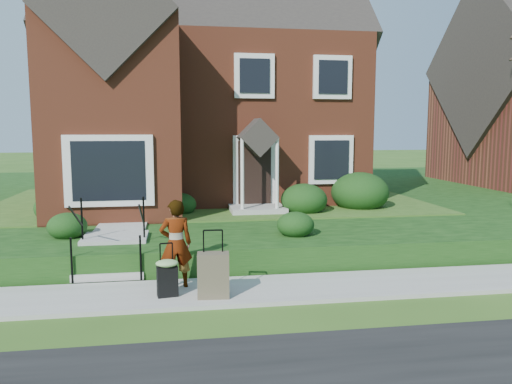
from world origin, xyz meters
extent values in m
plane|color=#2D5119|center=(0.00, 0.00, 0.00)|extent=(120.00, 120.00, 0.00)
cube|color=#9E9B93|center=(0.00, 0.00, 0.04)|extent=(60.00, 1.60, 0.08)
cube|color=#11330E|center=(4.00, 10.90, 0.30)|extent=(44.00, 20.00, 0.60)
cube|color=#9E9B93|center=(-2.50, 5.00, 0.63)|extent=(1.20, 6.00, 0.06)
cube|color=brown|center=(0.00, 10.00, 3.30)|extent=(10.00, 8.00, 5.40)
cube|color=brown|center=(-2.80, 5.20, 3.30)|extent=(3.60, 2.40, 5.40)
cube|color=silver|center=(-2.80, 4.05, 2.00)|extent=(2.20, 0.30, 1.80)
cube|color=black|center=(1.20, 5.94, 1.65)|extent=(1.00, 0.12, 2.10)
cube|color=black|center=(3.60, 5.95, 2.10)|extent=(1.40, 0.10, 1.50)
cube|color=#9E9B93|center=(-2.50, 1.00, 0.15)|extent=(1.40, 0.30, 0.15)
cube|color=#9E9B93|center=(-2.50, 1.30, 0.30)|extent=(1.40, 0.30, 0.15)
cube|color=#9E9B93|center=(-2.50, 1.60, 0.45)|extent=(1.40, 0.30, 0.15)
cube|color=#9E9B93|center=(-2.50, 1.90, 0.60)|extent=(1.40, 0.30, 0.15)
cube|color=#9E9B93|center=(-2.50, 2.45, 0.60)|extent=(1.40, 0.80, 0.15)
cylinder|color=black|center=(-3.15, 0.85, 0.53)|extent=(0.04, 0.04, 0.90)
cylinder|color=black|center=(-3.15, 2.05, 1.13)|extent=(0.04, 0.04, 0.90)
cylinder|color=black|center=(-1.85, 0.85, 0.53)|extent=(0.04, 0.04, 0.90)
cylinder|color=black|center=(-1.85, 2.05, 1.13)|extent=(0.04, 0.04, 0.90)
ellipsoid|color=black|center=(-4.26, 4.91, 1.05)|extent=(1.27, 1.27, 0.89)
ellipsoid|color=black|center=(-1.06, 5.51, 0.94)|extent=(0.97, 0.97, 0.68)
ellipsoid|color=black|center=(2.55, 5.17, 1.08)|extent=(1.36, 1.36, 0.96)
ellipsoid|color=black|center=(4.49, 5.73, 1.22)|extent=(1.78, 1.78, 1.25)
ellipsoid|color=black|center=(-3.61, 2.75, 0.91)|extent=(0.89, 0.89, 0.62)
ellipsoid|color=black|center=(1.58, 2.14, 0.90)|extent=(0.87, 0.87, 0.61)
imported|color=#999999|center=(-1.16, 0.32, 0.91)|extent=(0.65, 0.47, 1.67)
cube|color=black|center=(-1.31, -0.21, 0.35)|extent=(0.39, 0.25, 0.54)
cylinder|color=black|center=(-1.31, -0.21, 1.03)|extent=(0.22, 0.06, 0.03)
cylinder|color=black|center=(-1.42, -0.21, 0.83)|extent=(0.02, 0.02, 0.41)
cylinder|color=black|center=(-1.20, -0.21, 0.83)|extent=(0.02, 0.02, 0.41)
cylinder|color=black|center=(-1.44, -0.21, 0.11)|extent=(0.05, 0.07, 0.06)
cylinder|color=black|center=(-1.19, -0.21, 0.11)|extent=(0.05, 0.07, 0.06)
ellipsoid|color=#86B567|center=(-1.31, -0.21, 0.69)|extent=(0.44, 0.38, 0.13)
cube|color=brown|center=(-0.51, -0.38, 0.48)|extent=(0.58, 0.35, 0.80)
cylinder|color=black|center=(-0.51, -0.38, 1.27)|extent=(0.33, 0.05, 0.03)
cylinder|color=black|center=(-0.67, -0.38, 1.08)|extent=(0.02, 0.02, 0.39)
cylinder|color=black|center=(-0.34, -0.38, 1.08)|extent=(0.02, 0.02, 0.39)
cylinder|color=black|center=(-0.70, -0.38, 0.11)|extent=(0.04, 0.06, 0.06)
cylinder|color=black|center=(-0.31, -0.38, 0.11)|extent=(0.04, 0.06, 0.06)
camera|label=1|loc=(-1.09, -8.94, 3.05)|focal=35.00mm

